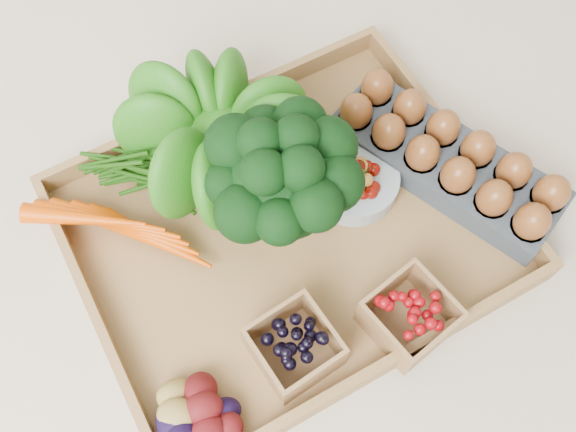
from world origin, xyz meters
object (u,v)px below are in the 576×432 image
broccoli (281,198)px  egg_carton (445,164)px  cherry_bowl (354,182)px  tray (288,233)px

broccoli → egg_carton: size_ratio=0.57×
broccoli → cherry_bowl: size_ratio=1.55×
cherry_bowl → egg_carton: 0.13m
tray → cherry_bowl: bearing=6.9°
tray → egg_carton: 0.24m
tray → cherry_bowl: size_ratio=4.49×
broccoli → egg_carton: bearing=-9.1°
broccoli → cherry_bowl: bearing=-0.4°
tray → cherry_bowl: 0.11m
cherry_bowl → egg_carton: egg_carton is taller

